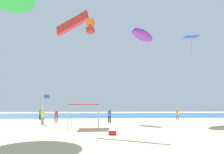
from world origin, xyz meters
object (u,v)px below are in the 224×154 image
at_px(person_near_tent, 56,115).
at_px(person_rightmost, 177,113).
at_px(kite_box_orange, 90,26).
at_px(kite_parafoil_red, 72,23).
at_px(person_central, 40,113).
at_px(person_far_shore, 43,115).
at_px(kite_diamond_blue, 191,38).
at_px(kite_inflatable_purple, 142,35).
at_px(person_leftmost, 109,114).
at_px(cooler_box, 112,133).
at_px(canopy_tent, 85,106).
at_px(banner_flag, 44,107).

xyz_separation_m(person_near_tent, person_rightmost, (17.35, 3.42, 0.04)).
bearing_deg(kite_box_orange, kite_parafoil_red, 20.98).
distance_m(person_central, person_far_shore, 8.80).
xyz_separation_m(kite_diamond_blue, kite_inflatable_purple, (-9.04, -3.49, -1.04)).
bearing_deg(person_far_shore, person_central, 165.64).
bearing_deg(kite_parafoil_red, person_rightmost, -119.16).
distance_m(person_leftmost, person_far_shore, 7.95).
distance_m(cooler_box, kite_box_orange, 22.35).
relative_size(person_central, kite_box_orange, 0.72).
height_order(cooler_box, kite_diamond_blue, kite_diamond_blue).
bearing_deg(person_central, canopy_tent, -0.27).
relative_size(person_rightmost, cooler_box, 2.98).
height_order(canopy_tent, kite_parafoil_red, kite_parafoil_red).
relative_size(canopy_tent, kite_box_orange, 1.21).
height_order(person_leftmost, banner_flag, banner_flag).
bearing_deg(person_rightmost, cooler_box, -124.51).
distance_m(person_rightmost, cooler_box, 18.91).
height_order(person_central, banner_flag, banner_flag).
relative_size(person_leftmost, person_rightmost, 1.04).
relative_size(banner_flag, kite_box_orange, 1.36).
distance_m(canopy_tent, kite_parafoil_red, 8.35).
bearing_deg(person_rightmost, person_leftmost, -155.44).
bearing_deg(canopy_tent, person_near_tent, 119.71).
height_order(person_near_tent, person_far_shore, person_far_shore).
relative_size(person_leftmost, cooler_box, 3.11).
xyz_separation_m(person_rightmost, kite_inflatable_purple, (-5.58, -2.27, 11.35)).
bearing_deg(kite_parafoil_red, cooler_box, 153.17).
xyz_separation_m(person_rightmost, kite_parafoil_red, (-14.74, -10.58, 9.35)).
bearing_deg(person_rightmost, person_near_tent, -167.63).
bearing_deg(banner_flag, kite_diamond_blue, 26.78).
xyz_separation_m(canopy_tent, kite_box_orange, (0.01, 11.75, 12.80)).
xyz_separation_m(person_leftmost, banner_flag, (-6.92, -4.78, 0.91)).
distance_m(canopy_tent, person_central, 14.19).
relative_size(cooler_box, kite_box_orange, 0.24).
distance_m(kite_diamond_blue, kite_box_orange, 16.85).
xyz_separation_m(person_leftmost, cooler_box, (-0.48, -10.78, -0.87)).
relative_size(person_near_tent, person_rightmost, 0.96).
xyz_separation_m(kite_box_orange, kite_inflatable_purple, (7.75, -3.57, -2.57)).
bearing_deg(banner_flag, kite_parafoil_red, -24.40).
relative_size(canopy_tent, person_rightmost, 1.67).
height_order(canopy_tent, person_near_tent, canopy_tent).
relative_size(person_central, cooler_box, 2.97).
bearing_deg(kite_parafoil_red, canopy_tent, -149.78).
distance_m(canopy_tent, kite_box_orange, 17.38).
relative_size(person_near_tent, kite_box_orange, 0.70).
bearing_deg(person_leftmost, person_rightmost, 78.66).
relative_size(kite_diamond_blue, kite_parafoil_red, 0.97).
bearing_deg(person_central, kite_diamond_blue, 57.38).
distance_m(kite_parafoil_red, kite_box_orange, 12.80).
xyz_separation_m(canopy_tent, person_near_tent, (-4.01, 7.03, -1.15)).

